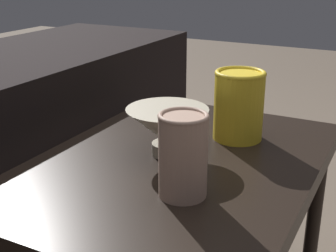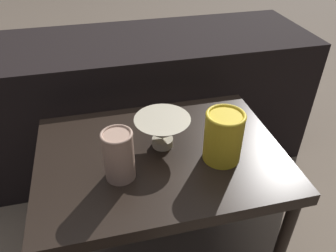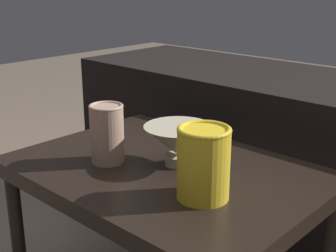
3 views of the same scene
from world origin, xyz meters
name	(u,v)px [view 1 (image 1 of 3)]	position (x,y,z in m)	size (l,w,h in m)	color
table	(177,183)	(0.00, 0.00, 0.44)	(0.73, 0.53, 0.49)	black
bowl	(167,127)	(0.01, 0.03, 0.55)	(0.17, 0.17, 0.10)	#B2A88E
vase_textured_left	(183,154)	(-0.13, -0.07, 0.56)	(0.08, 0.08, 0.15)	tan
vase_colorful_right	(239,104)	(0.17, -0.07, 0.57)	(0.11, 0.11, 0.15)	gold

